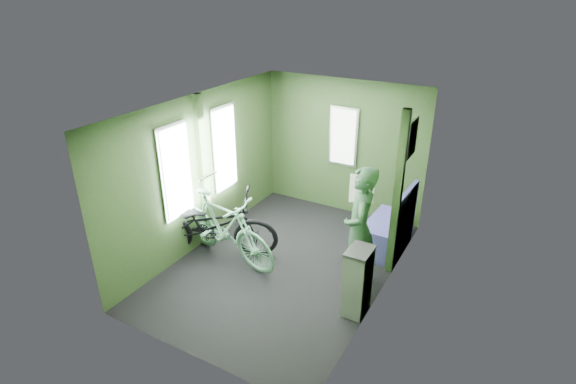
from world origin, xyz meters
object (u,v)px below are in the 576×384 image
Objects in this scene: bicycle_mint at (226,260)px; bench_seat at (388,232)px; passenger at (359,229)px; waste_box at (357,281)px; bicycle_black at (214,254)px.

bench_seat is at bearing -43.34° from bicycle_mint.
passenger reaches higher than bench_seat.
passenger reaches higher than waste_box.
waste_box reaches higher than bicycle_mint.
bench_seat is at bearing 94.10° from waste_box.
bicycle_black is at bearing -100.80° from passenger.
passenger is 0.70m from waste_box.
waste_box is at bearing -117.22° from bicycle_black.
bicycle_mint is 1.80× the size of bench_seat.
bicycle_mint is 2.07× the size of waste_box.
waste_box is at bearing 0.72° from passenger.
waste_box is at bearing -83.53° from bicycle_mint.
passenger reaches higher than bicycle_mint.
passenger reaches higher than bicycle_black.
bicycle_black is 1.15× the size of passenger.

